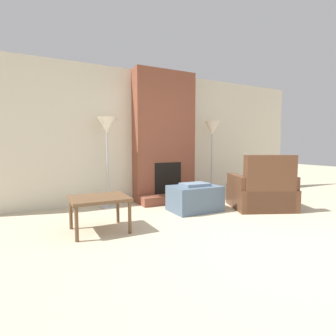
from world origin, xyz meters
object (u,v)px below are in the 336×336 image
(ottoman, at_px, (195,198))
(side_table, at_px, (99,201))
(floor_lamp_right, at_px, (212,133))
(armchair, at_px, (262,193))
(floor_lamp_left, at_px, (107,131))

(ottoman, height_order, side_table, ottoman)
(floor_lamp_right, bearing_deg, ottoman, -138.12)
(armchair, relative_size, floor_lamp_left, 0.79)
(floor_lamp_right, bearing_deg, floor_lamp_left, 180.00)
(ottoman, height_order, floor_lamp_right, floor_lamp_right)
(ottoman, xyz_separation_m, floor_lamp_left, (-1.26, 0.92, 1.16))
(armchair, height_order, floor_lamp_right, floor_lamp_right)
(ottoman, bearing_deg, side_table, -168.58)
(armchair, xyz_separation_m, floor_lamp_right, (-0.11, 1.35, 1.11))
(ottoman, xyz_separation_m, floor_lamp_right, (1.03, 0.92, 1.18))
(armchair, relative_size, side_table, 1.76)
(side_table, height_order, floor_lamp_left, floor_lamp_left)
(ottoman, distance_m, floor_lamp_right, 1.82)
(side_table, relative_size, floor_lamp_right, 0.44)
(side_table, bearing_deg, floor_lamp_right, 24.91)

